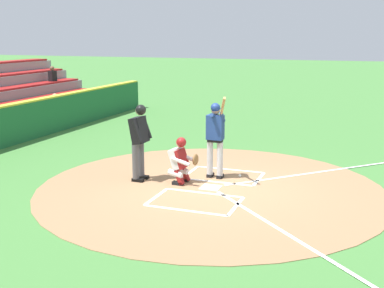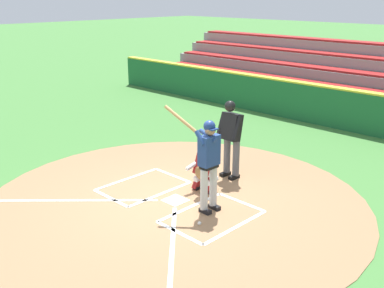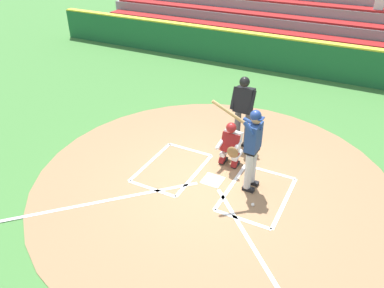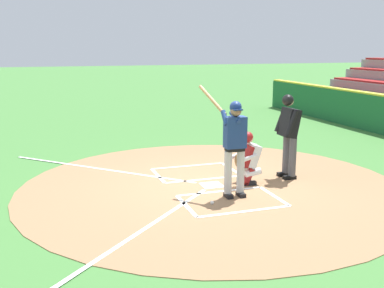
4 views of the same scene
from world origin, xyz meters
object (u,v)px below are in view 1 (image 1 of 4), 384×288
object	(u,v)px
batter	(215,135)
plate_umpire	(139,137)
baseball	(240,176)
catcher	(181,159)

from	to	relation	value
batter	plate_umpire	xyz separation A→B (m)	(0.81, -1.65, -0.02)
baseball	plate_umpire	bearing A→B (deg)	-63.16
baseball	catcher	bearing A→B (deg)	-49.85
plate_umpire	baseball	world-z (taller)	plate_umpire
plate_umpire	batter	bearing A→B (deg)	116.24
catcher	baseball	world-z (taller)	catcher
catcher	baseball	distance (m)	1.65
batter	baseball	xyz separation A→B (m)	(-0.30, 0.55, -1.06)
plate_umpire	catcher	bearing A→B (deg)	96.52
batter	catcher	bearing A→B (deg)	-42.13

